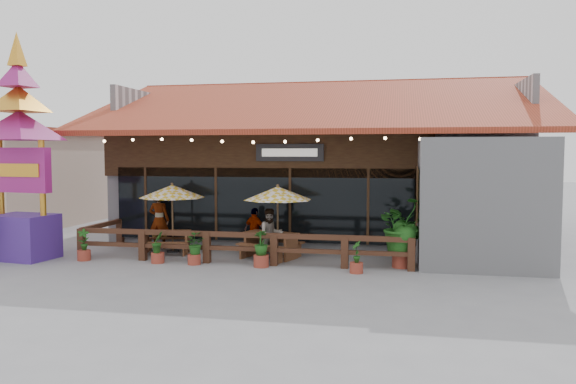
% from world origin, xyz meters
% --- Properties ---
extents(ground, '(100.00, 100.00, 0.00)m').
position_xyz_m(ground, '(0.00, 0.00, 0.00)').
color(ground, gray).
rests_on(ground, ground).
extents(restaurant_building, '(15.50, 14.73, 6.09)m').
position_xyz_m(restaurant_building, '(0.26, 6.61, 2.21)').
color(restaurant_building, '#BBBBC1').
rests_on(restaurant_building, ground).
extents(patio_railing, '(10.00, 2.60, 0.92)m').
position_xyz_m(patio_railing, '(-2.25, -0.27, 0.61)').
color(patio_railing, '#482719').
rests_on(patio_railing, ground).
extents(umbrella_left, '(2.71, 2.71, 2.24)m').
position_xyz_m(umbrella_left, '(-4.17, 0.97, 1.95)').
color(umbrella_left, brown).
rests_on(umbrella_left, ground).
extents(umbrella_right, '(2.72, 2.72, 2.25)m').
position_xyz_m(umbrella_right, '(-0.66, 0.72, 1.96)').
color(umbrella_right, brown).
rests_on(umbrella_right, ground).
extents(picnic_table_left, '(1.77, 1.62, 0.72)m').
position_xyz_m(picnic_table_left, '(-4.28, 0.72, 0.48)').
color(picnic_table_left, brown).
rests_on(picnic_table_left, ground).
extents(picnic_table_right, '(2.00, 1.86, 0.78)m').
position_xyz_m(picnic_table_right, '(-0.85, 0.60, 0.53)').
color(picnic_table_right, brown).
rests_on(picnic_table_right, ground).
extents(thai_sign_tower, '(2.99, 2.99, 7.25)m').
position_xyz_m(thai_sign_tower, '(-8.14, -0.98, 3.83)').
color(thai_sign_tower, '#452485').
rests_on(thai_sign_tower, ground).
extents(tropical_plant, '(1.86, 1.79, 1.98)m').
position_xyz_m(tropical_plant, '(3.05, -0.06, 1.13)').
color(tropical_plant, maroon).
rests_on(tropical_plant, ground).
extents(diner_a, '(0.71, 0.48, 1.91)m').
position_xyz_m(diner_a, '(-4.90, 1.55, 0.96)').
color(diner_a, '#3B2713').
rests_on(diner_a, ground).
extents(diner_b, '(0.94, 0.89, 1.54)m').
position_xyz_m(diner_b, '(-0.77, 0.24, 0.77)').
color(diner_b, '#3B2713').
rests_on(diner_b, ground).
extents(diner_c, '(0.91, 0.71, 1.44)m').
position_xyz_m(diner_c, '(-1.55, 1.36, 0.72)').
color(diner_c, '#3B2713').
rests_on(diner_c, ground).
extents(planter_a, '(0.40, 0.39, 0.95)m').
position_xyz_m(planter_a, '(-6.21, -0.87, 0.40)').
color(planter_a, maroon).
rests_on(planter_a, ground).
extents(planter_b, '(0.39, 0.43, 0.93)m').
position_xyz_m(planter_b, '(-3.89, -0.81, 0.42)').
color(planter_b, maroon).
rests_on(planter_b, ground).
extents(planter_c, '(0.68, 0.64, 0.91)m').
position_xyz_m(planter_c, '(-2.78, -0.81, 0.51)').
color(planter_c, maroon).
rests_on(planter_c, ground).
extents(planter_d, '(0.55, 0.55, 1.04)m').
position_xyz_m(planter_d, '(-0.81, -0.78, 0.50)').
color(planter_d, maroon).
rests_on(planter_d, ground).
extents(planter_e, '(0.36, 0.36, 0.87)m').
position_xyz_m(planter_e, '(1.86, -1.06, 0.37)').
color(planter_e, maroon).
rests_on(planter_e, ground).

